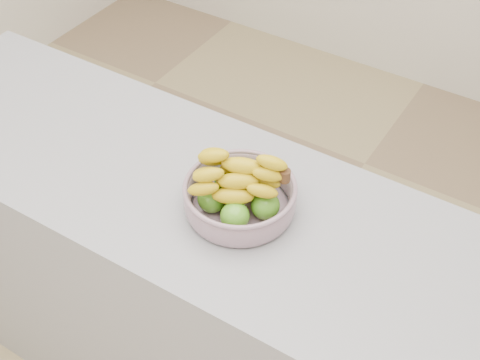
{
  "coord_description": "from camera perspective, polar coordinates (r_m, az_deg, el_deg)",
  "views": [
    {
      "loc": [
        0.75,
        -1.06,
        2.09
      ],
      "look_at": [
        0.13,
        -0.07,
        1.0
      ],
      "focal_mm": 50.0,
      "sensor_mm": 36.0,
      "label": 1
    }
  ],
  "objects": [
    {
      "name": "counter",
      "position": [
        2.06,
        -3.08,
        -9.9
      ],
      "size": [
        2.0,
        0.6,
        0.9
      ],
      "primitive_type": "cube",
      "color": "gray",
      "rests_on": "ground"
    },
    {
      "name": "fruit_bowl",
      "position": [
        1.63,
        -0.01,
        -1.21
      ],
      "size": [
        0.28,
        0.28,
        0.17
      ],
      "rotation": [
        0.0,
        0.0,
        0.38
      ],
      "color": "#9FB0BF",
      "rests_on": "counter"
    },
    {
      "name": "ground",
      "position": [
        2.46,
        -1.7,
        -15.06
      ],
      "size": [
        4.0,
        4.0,
        0.0
      ],
      "primitive_type": "plane",
      "color": "#9B8A5F",
      "rests_on": "ground"
    }
  ]
}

